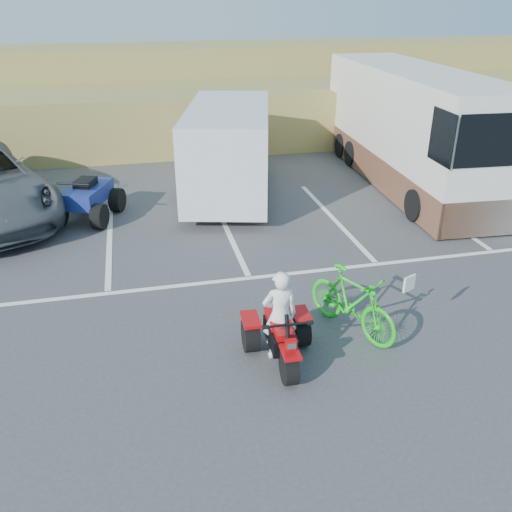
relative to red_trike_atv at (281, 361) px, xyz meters
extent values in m
plane|color=#3D3D40|center=(0.10, 0.31, 0.00)|extent=(100.00, 100.00, 0.00)
cube|color=white|center=(-2.60, 5.31, 0.00)|extent=(0.12, 5.00, 0.01)
cube|color=white|center=(0.10, 5.31, 0.00)|extent=(0.12, 5.00, 0.01)
cube|color=white|center=(2.80, 5.31, 0.00)|extent=(0.12, 5.00, 0.01)
cube|color=white|center=(5.50, 5.31, 0.00)|extent=(0.12, 5.00, 0.01)
cube|color=white|center=(0.10, 2.71, 0.00)|extent=(28.00, 0.12, 0.01)
cube|color=olive|center=(0.10, 14.31, 1.00)|extent=(40.00, 6.00, 2.00)
cube|color=olive|center=(0.10, 17.81, 2.00)|extent=(40.00, 4.00, 2.20)
imported|color=white|center=(0.01, 0.15, 0.73)|extent=(0.54, 0.37, 1.46)
imported|color=#14BF19|center=(1.32, 0.55, 0.55)|extent=(1.25, 1.88, 1.10)
cube|color=silver|center=(0.61, 7.57, 1.33)|extent=(3.25, 5.50, 2.15)
cylinder|color=black|center=(0.61, 7.57, 0.30)|extent=(1.98, 1.04, 0.60)
cube|color=silver|center=(5.91, 7.73, 1.61)|extent=(2.67, 8.82, 3.14)
cube|color=brown|center=(5.91, 7.73, 0.48)|extent=(2.71, 8.82, 0.87)
cube|color=black|center=(5.66, 3.36, 2.26)|extent=(2.00, 0.13, 1.13)
camera|label=1|loc=(-1.87, -6.44, 5.03)|focal=38.00mm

